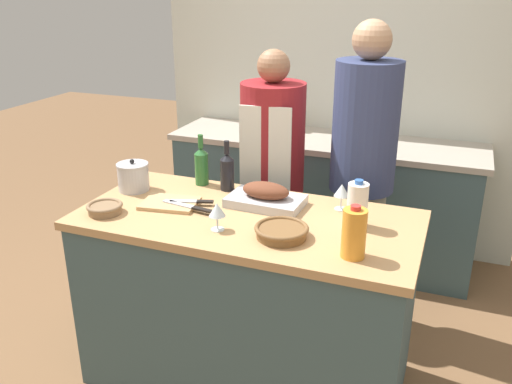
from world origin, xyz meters
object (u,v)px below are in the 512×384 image
stock_pot (133,177)px  knife_paring (193,201)px  roasting_pan (266,197)px  condiment_bottle_extra (293,119)px  wine_glass_left (342,191)px  condiment_bottle_tall (373,133)px  juice_jug (354,233)px  knife_chef (189,206)px  cutting_board (170,203)px  mixing_bowl (105,208)px  milk_jug (357,205)px  wine_bottle_dark (227,171)px  person_cook_guest (362,167)px  condiment_bottle_short (264,119)px  wine_bottle_green (201,165)px  wine_glass_right (217,211)px  person_cook_aproned (272,173)px  wicker_basket (282,231)px

stock_pot → knife_paring: (0.39, -0.07, -0.05)m
roasting_pan → condiment_bottle_extra: bearing=102.3°
wine_glass_left → condiment_bottle_tall: 1.19m
juice_jug → knife_chef: size_ratio=0.78×
cutting_board → mixing_bowl: (-0.24, -0.20, 0.02)m
mixing_bowl → knife_paring: mixing_bowl is taller
milk_jug → wine_bottle_dark: bearing=163.9°
knife_chef → condiment_bottle_tall: (0.62, 1.46, 0.05)m
stock_pot → person_cook_guest: 1.25m
juice_jug → knife_paring: (-0.84, 0.24, -0.08)m
juice_jug → person_cook_guest: person_cook_guest is taller
mixing_bowl → condiment_bottle_short: size_ratio=0.94×
juice_jug → condiment_bottle_extra: bearing=114.3°
wine_bottle_green → mixing_bowl: bearing=-115.8°
wine_bottle_dark → condiment_bottle_short: size_ratio=1.47×
wine_glass_left → wine_glass_right: 0.62m
milk_jug → condiment_bottle_short: 1.77m
roasting_pan → mixing_bowl: bearing=-151.7°
person_cook_guest → roasting_pan: bearing=-129.7°
wine_bottle_dark → milk_jug: bearing=-16.1°
person_cook_aproned → wicker_basket: bearing=-73.8°
mixing_bowl → milk_jug: size_ratio=0.77×
wine_bottle_green → knife_chef: size_ratio=0.98×
stock_pot → wine_glass_right: (0.62, -0.29, 0.02)m
wine_bottle_dark → condiment_bottle_tall: size_ratio=1.46×
condiment_bottle_extra → person_cook_guest: 1.10m
cutting_board → stock_pot: 0.31m
mixing_bowl → person_cook_aproned: person_cook_aproned is taller
juice_jug → wicker_basket: bearing=169.0°
condiment_bottle_extra → person_cook_aproned: size_ratio=0.12×
juice_jug → wine_bottle_dark: bearing=147.1°
wicker_basket → person_cook_guest: 0.89m
wicker_basket → cutting_board: wicker_basket is taller
cutting_board → condiment_bottle_tall: condiment_bottle_tall is taller
wicker_basket → mixing_bowl: bearing=-176.1°
knife_chef → person_cook_aproned: 0.78m
knife_chef → knife_paring: (-0.01, 0.06, 0.00)m
condiment_bottle_extra → juice_jug: bearing=-65.7°
wicker_basket → cutting_board: bearing=167.3°
cutting_board → condiment_bottle_short: bearing=93.1°
condiment_bottle_extra → person_cook_guest: person_cook_guest is taller
wine_bottle_green → person_cook_guest: size_ratio=0.16×
mixing_bowl → condiment_bottle_tall: bearing=59.3°
knife_paring → knife_chef: bearing=-80.3°
milk_jug → condiment_bottle_extra: 1.71m
wine_glass_left → knife_chef: 0.73m
wine_bottle_green → condiment_bottle_short: (-0.10, 1.24, -0.04)m
roasting_pan → wine_glass_left: (0.35, 0.09, 0.05)m
person_cook_aproned → wine_bottle_dark: bearing=-107.9°
wine_bottle_dark → wine_glass_right: 0.49m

